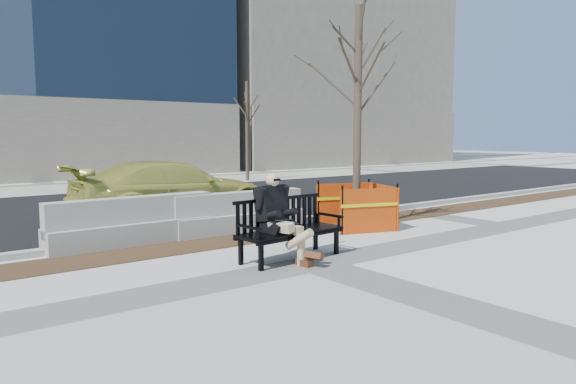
% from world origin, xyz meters
% --- Properties ---
extents(ground, '(120.00, 120.00, 0.00)m').
position_xyz_m(ground, '(0.00, 0.00, 0.00)').
color(ground, beige).
rests_on(ground, ground).
extents(mulch_strip, '(40.00, 1.20, 0.02)m').
position_xyz_m(mulch_strip, '(0.00, 2.60, 0.00)').
color(mulch_strip, '#47301C').
rests_on(mulch_strip, ground).
extents(asphalt_street, '(60.00, 10.40, 0.01)m').
position_xyz_m(asphalt_street, '(0.00, 8.80, 0.00)').
color(asphalt_street, black).
rests_on(asphalt_street, ground).
extents(curb, '(60.00, 0.25, 0.12)m').
position_xyz_m(curb, '(0.00, 3.55, 0.06)').
color(curb, '#9E9B93').
rests_on(curb, ground).
extents(building_right, '(20.00, 12.00, 25.00)m').
position_xyz_m(building_right, '(22.00, 26.00, 12.50)').
color(building_right, gray).
rests_on(building_right, ground).
extents(bench, '(2.16, 0.93, 1.12)m').
position_xyz_m(bench, '(-0.11, 0.49, 0.00)').
color(bench, black).
rests_on(bench, ground).
extents(seated_man, '(0.76, 1.16, 1.55)m').
position_xyz_m(seated_man, '(-0.39, 0.53, 0.00)').
color(seated_man, black).
rests_on(seated_man, ground).
extents(tree_fence, '(2.82, 2.82, 5.58)m').
position_xyz_m(tree_fence, '(3.09, 2.06, 0.00)').
color(tree_fence, '#DE4B0E').
rests_on(tree_fence, ground).
extents(sedan, '(5.35, 2.21, 1.55)m').
position_xyz_m(sedan, '(0.23, 6.04, 0.00)').
color(sedan, '#BCBA4B').
rests_on(sedan, ground).
extents(jersey_barrier_left, '(3.44, 0.75, 0.98)m').
position_xyz_m(jersey_barrier_left, '(-1.86, 3.51, 0.00)').
color(jersey_barrier_left, '#9D9A93').
rests_on(jersey_barrier_left, ground).
extents(jersey_barrier_right, '(3.28, 0.81, 0.93)m').
position_xyz_m(jersey_barrier_right, '(0.63, 3.38, 0.00)').
color(jersey_barrier_right, '#A19F97').
rests_on(jersey_barrier_right, ground).
extents(far_tree_right, '(2.46, 2.46, 5.18)m').
position_xyz_m(far_tree_right, '(8.30, 14.82, 0.00)').
color(far_tree_right, '#46392D').
rests_on(far_tree_right, ground).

